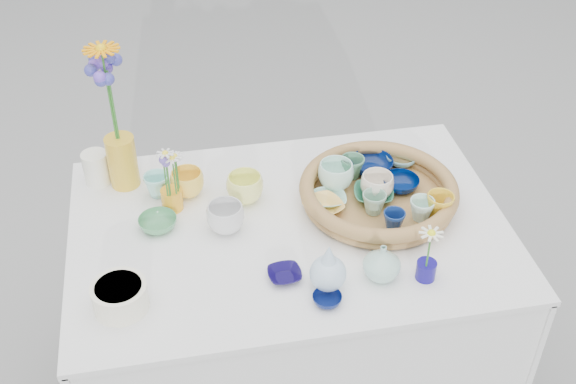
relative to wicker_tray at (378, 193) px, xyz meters
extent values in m
imported|color=#05174C|center=(0.02, 0.14, 0.00)|extent=(0.14, 0.14, 0.04)
imported|color=#001348|center=(0.08, 0.03, 0.00)|extent=(0.14, 0.14, 0.03)
imported|color=gold|center=(0.15, -0.11, 0.02)|extent=(0.09, 0.09, 0.07)
imported|color=#2C7152|center=(-0.01, 0.00, -0.01)|extent=(0.14, 0.14, 0.03)
imported|color=#83AE93|center=(-0.03, -0.06, 0.01)|extent=(0.07, 0.07, 0.07)
imported|color=#A4E3D5|center=(-0.15, 0.01, -0.01)|extent=(0.10, 0.10, 0.02)
imported|color=#C3F4E2|center=(-0.11, 0.08, 0.02)|extent=(0.11, 0.11, 0.09)
imported|color=white|center=(0.00, 0.01, 0.02)|extent=(0.11, 0.11, 0.08)
imported|color=#75B8CB|center=(0.12, 0.16, 0.00)|extent=(0.11, 0.11, 0.03)
imported|color=navy|center=(0.00, -0.14, 0.01)|extent=(0.08, 0.08, 0.06)
imported|color=#FFC65E|center=(-0.18, -0.03, -0.01)|extent=(0.14, 0.14, 0.03)
imported|color=silver|center=(0.09, -0.12, 0.01)|extent=(0.08, 0.08, 0.07)
imported|color=#4D8463|center=(-0.05, 0.12, 0.01)|extent=(0.08, 0.08, 0.07)
imported|color=yellow|center=(-0.56, 0.15, 0.00)|extent=(0.11, 0.11, 0.08)
imported|color=#FBFF80|center=(-0.39, 0.09, 0.01)|extent=(0.14, 0.14, 0.09)
imported|color=#4C955F|center=(-0.65, 0.01, -0.02)|extent=(0.13, 0.13, 0.03)
imported|color=silver|center=(-0.46, -0.04, 0.00)|extent=(0.13, 0.13, 0.09)
imported|color=#10093F|center=(-0.33, -0.26, -0.03)|extent=(0.09, 0.09, 0.02)
imported|color=#99E6DB|center=(-0.65, 0.16, 0.00)|extent=(0.09, 0.09, 0.07)
imported|color=#0A164F|center=(-0.24, -0.37, -0.03)|extent=(0.08, 0.08, 0.02)
imported|color=#A5D3C3|center=(-0.08, -0.30, 0.01)|extent=(0.12, 0.12, 0.10)
cylinder|color=navy|center=(0.03, -0.33, -0.01)|extent=(0.06, 0.06, 0.05)
cylinder|color=gold|center=(-0.74, 0.24, 0.05)|extent=(0.10, 0.10, 0.17)
cylinder|color=orange|center=(-0.61, 0.09, 0.00)|extent=(0.07, 0.07, 0.07)
camera|label=1|loc=(-0.58, -1.61, 1.32)|focal=45.00mm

